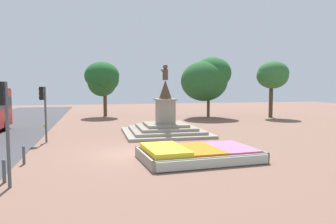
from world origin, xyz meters
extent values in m
plane|color=brown|center=(0.00, 0.00, 0.00)|extent=(84.08, 84.08, 0.00)
cube|color=#38281C|center=(3.04, -2.02, 0.22)|extent=(5.53, 3.63, 0.44)
cube|color=gray|center=(3.18, -3.65, 0.24)|extent=(5.46, 0.58, 0.48)
cube|color=gray|center=(2.90, -0.39, 0.24)|extent=(5.46, 0.58, 0.48)
cube|color=gray|center=(0.36, -2.26, 0.24)|extent=(0.40, 3.37, 0.48)
cube|color=gray|center=(5.72, -1.79, 0.24)|extent=(0.40, 3.37, 0.48)
cube|color=yellow|center=(1.36, -2.17, 0.57)|extent=(1.95, 3.11, 0.26)
cube|color=orange|center=(3.04, -2.02, 0.50)|extent=(1.95, 3.11, 0.12)
cube|color=#D86699|center=(4.72, -1.87, 0.49)|extent=(1.95, 3.11, 0.11)
cube|color=#B2BCAD|center=(3.19, -3.70, 0.24)|extent=(5.20, 0.66, 0.40)
cube|color=gray|center=(3.15, 6.15, 0.10)|extent=(5.86, 5.86, 0.20)
cube|color=gray|center=(3.15, 6.15, 0.29)|extent=(4.87, 4.87, 0.20)
cube|color=gray|center=(3.15, 6.15, 0.49)|extent=(3.87, 3.87, 0.20)
cube|color=gray|center=(3.15, 6.15, 0.68)|extent=(2.88, 2.88, 0.20)
cube|color=gray|center=(3.15, 6.15, 1.60)|extent=(1.22, 1.22, 1.64)
cube|color=gray|center=(3.15, 6.15, 2.48)|extent=(1.44, 1.44, 0.12)
cone|color=#473823|center=(3.15, 6.15, 3.20)|extent=(0.92, 0.92, 1.32)
cylinder|color=#473823|center=(3.15, 6.15, 4.25)|extent=(0.39, 0.39, 0.77)
sphere|color=#473823|center=(3.15, 6.15, 4.80)|extent=(0.34, 0.34, 0.34)
cylinder|color=#473823|center=(3.06, 6.37, 4.40)|extent=(0.33, 0.62, 0.53)
cylinder|color=#4C5156|center=(-4.68, -4.64, 1.84)|extent=(0.12, 0.12, 3.67)
cylinder|color=#4C5156|center=(-4.72, 4.44, 1.71)|extent=(0.12, 0.12, 3.42)
cube|color=black|center=(-4.92, 4.42, 3.02)|extent=(0.26, 0.30, 0.80)
cylinder|color=#4B0808|center=(-5.05, 4.41, 3.29)|extent=(0.04, 0.14, 0.14)
cylinder|color=yellow|center=(-5.05, 4.41, 3.02)|extent=(0.04, 0.14, 0.14)
cylinder|color=#0D4211|center=(-5.05, 4.41, 2.75)|extent=(0.04, 0.14, 0.14)
cube|color=gold|center=(-4.82, 4.43, 1.05)|extent=(0.11, 0.17, 0.20)
cylinder|color=black|center=(-8.49, 10.25, 0.45)|extent=(0.30, 0.91, 0.90)
cylinder|color=#4C5156|center=(-5.02, -3.96, 0.38)|extent=(0.13, 0.13, 0.76)
sphere|color=#4C5156|center=(-5.02, -3.96, 0.79)|extent=(0.14, 0.14, 0.14)
cylinder|color=#4C5156|center=(-4.90, -1.17, 0.36)|extent=(0.13, 0.13, 0.73)
sphere|color=#4C5156|center=(-4.90, -1.17, 0.76)|extent=(0.14, 0.14, 0.14)
cylinder|color=#4C3823|center=(-0.66, 20.57, 1.36)|extent=(0.40, 0.40, 2.73)
ellipsoid|color=#205A27|center=(-0.97, 19.97, 4.48)|extent=(3.76, 4.05, 3.07)
ellipsoid|color=#255B27|center=(-0.72, 19.89, 4.02)|extent=(3.16, 3.09, 2.58)
ellipsoid|color=#26592B|center=(-0.97, 20.01, 3.78)|extent=(3.13, 2.76, 3.09)
cylinder|color=brown|center=(10.28, 17.07, 1.24)|extent=(0.31, 0.31, 2.49)
ellipsoid|color=#265929|center=(9.48, 16.19, 3.88)|extent=(4.92, 4.62, 4.19)
ellipsoid|color=#245C2B|center=(10.51, 16.55, 4.74)|extent=(3.97, 4.11, 3.39)
ellipsoid|color=#205F27|center=(9.88, 17.67, 4.22)|extent=(4.24, 3.99, 3.73)
cylinder|color=#4C3823|center=(16.65, 15.13, 1.56)|extent=(0.42, 0.42, 3.12)
ellipsoid|color=#2F6C32|center=(16.56, 14.77, 4.44)|extent=(3.29, 3.23, 2.69)
ellipsoid|color=#2E6A34|center=(16.63, 14.77, 4.73)|extent=(3.28, 3.02, 2.55)
camera|label=1|loc=(-1.72, -16.65, 3.59)|focal=35.00mm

